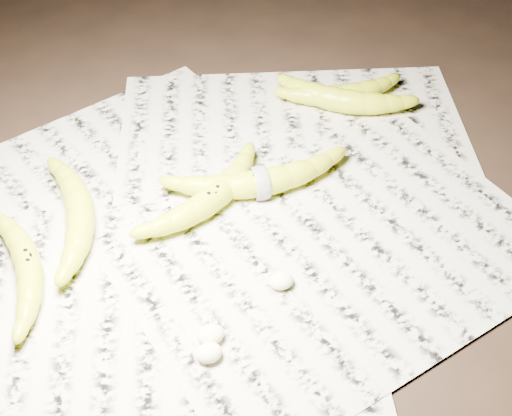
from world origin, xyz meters
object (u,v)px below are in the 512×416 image
object	(u,v)px
banana_left_a	(27,262)
banana_left_b	(80,211)
banana_center	(212,197)
banana_taped	(260,181)
banana_upper_a	(342,93)
banana_upper_b	(342,99)

from	to	relation	value
banana_left_a	banana_left_b	distance (m)	0.10
banana_center	banana_taped	xyz separation A→B (m)	(0.07, 0.01, 0.00)
banana_upper_a	banana_left_b	bearing A→B (deg)	-155.50
banana_taped	banana_upper_b	xyz separation A→B (m)	(0.19, 0.15, -0.00)
banana_left_b	banana_taped	xyz separation A→B (m)	(0.25, -0.02, 0.00)
banana_left_a	banana_upper_a	size ratio (longest dim) A/B	1.10
banana_taped	banana_center	bearing A→B (deg)	-169.27
banana_left_a	banana_upper_b	size ratio (longest dim) A/B	1.02
banana_left_b	banana_upper_b	size ratio (longest dim) A/B	1.04
banana_left_b	banana_upper_b	distance (m)	0.46
banana_center	banana_taped	world-z (taller)	banana_taped
banana_taped	banana_upper_a	xyz separation A→B (m)	(0.19, 0.16, -0.00)
banana_left_a	banana_center	xyz separation A→B (m)	(0.26, 0.04, 0.00)
banana_center	banana_upper_a	size ratio (longest dim) A/B	1.15
banana_left_b	banana_center	xyz separation A→B (m)	(0.18, -0.03, -0.00)
banana_left_a	banana_center	distance (m)	0.26
banana_upper_b	banana_center	bearing A→B (deg)	-115.17
banana_left_b	banana_upper_a	distance (m)	0.47
banana_left_a	banana_upper_b	xyz separation A→B (m)	(0.52, 0.20, 0.00)
banana_left_b	banana_center	bearing A→B (deg)	-94.41
banana_left_a	banana_left_b	world-z (taller)	banana_left_b
banana_left_b	banana_left_a	bearing A→B (deg)	135.97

